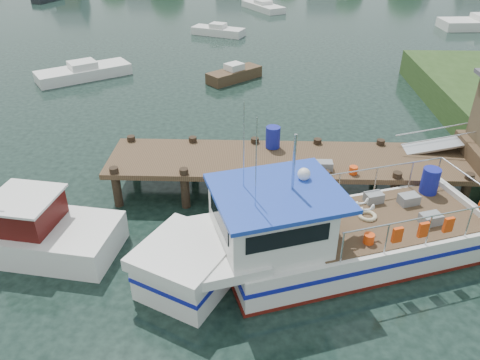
{
  "coord_description": "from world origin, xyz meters",
  "views": [
    {
      "loc": [
        -0.52,
        -15.61,
        9.68
      ],
      "look_at": [
        -1.0,
        -1.5,
        1.3
      ],
      "focal_mm": 35.0,
      "sensor_mm": 36.0,
      "label": 1
    }
  ],
  "objects_px": {
    "moored_rowboat": "(234,74)",
    "work_boat": "(7,229)",
    "moored_d": "(263,6)",
    "moored_b": "(218,31)",
    "dock": "(447,140)",
    "lobster_boat": "(312,238)",
    "moored_a": "(84,72)"
  },
  "relations": [
    {
      "from": "work_boat",
      "to": "moored_a",
      "type": "bearing_deg",
      "value": 108.32
    },
    {
      "from": "moored_rowboat",
      "to": "moored_b",
      "type": "bearing_deg",
      "value": 85.95
    },
    {
      "from": "lobster_boat",
      "to": "work_boat",
      "type": "xyz_separation_m",
      "value": [
        -9.69,
        0.56,
        -0.32
      ]
    },
    {
      "from": "moored_b",
      "to": "moored_d",
      "type": "xyz_separation_m",
      "value": [
        3.9,
        11.0,
        -0.0
      ]
    },
    {
      "from": "dock",
      "to": "moored_a",
      "type": "relative_size",
      "value": 2.84
    },
    {
      "from": "work_boat",
      "to": "dock",
      "type": "bearing_deg",
      "value": 22.22
    },
    {
      "from": "lobster_boat",
      "to": "work_boat",
      "type": "relative_size",
      "value": 1.39
    },
    {
      "from": "lobster_boat",
      "to": "moored_d",
      "type": "distance_m",
      "value": 40.17
    },
    {
      "from": "moored_rowboat",
      "to": "moored_b",
      "type": "relative_size",
      "value": 0.75
    },
    {
      "from": "work_boat",
      "to": "moored_rowboat",
      "type": "xyz_separation_m",
      "value": [
        6.56,
        16.9,
        -0.26
      ]
    },
    {
      "from": "moored_d",
      "to": "moored_b",
      "type": "bearing_deg",
      "value": -110.8
    },
    {
      "from": "dock",
      "to": "work_boat",
      "type": "xyz_separation_m",
      "value": [
        -14.93,
        -3.78,
        -1.59
      ]
    },
    {
      "from": "lobster_boat",
      "to": "work_boat",
      "type": "height_order",
      "value": "lobster_boat"
    },
    {
      "from": "moored_a",
      "to": "moored_b",
      "type": "height_order",
      "value": "moored_a"
    },
    {
      "from": "moored_a",
      "to": "dock",
      "type": "bearing_deg",
      "value": -51.64
    },
    {
      "from": "moored_a",
      "to": "moored_d",
      "type": "bearing_deg",
      "value": 47.32
    },
    {
      "from": "moored_d",
      "to": "dock",
      "type": "bearing_deg",
      "value": -81.18
    },
    {
      "from": "moored_d",
      "to": "moored_rowboat",
      "type": "bearing_deg",
      "value": -96.32
    },
    {
      "from": "work_boat",
      "to": "moored_d",
      "type": "distance_m",
      "value": 40.51
    },
    {
      "from": "dock",
      "to": "moored_d",
      "type": "height_order",
      "value": "dock"
    },
    {
      "from": "moored_rowboat",
      "to": "moored_a",
      "type": "xyz_separation_m",
      "value": [
        -9.65,
        0.11,
        -0.0
      ]
    },
    {
      "from": "work_boat",
      "to": "moored_a",
      "type": "height_order",
      "value": "work_boat"
    },
    {
      "from": "moored_rowboat",
      "to": "work_boat",
      "type": "bearing_deg",
      "value": -124.45
    },
    {
      "from": "lobster_boat",
      "to": "moored_b",
      "type": "height_order",
      "value": "lobster_boat"
    },
    {
      "from": "work_boat",
      "to": "moored_a",
      "type": "xyz_separation_m",
      "value": [
        -3.09,
        17.01,
        -0.26
      ]
    },
    {
      "from": "work_boat",
      "to": "moored_d",
      "type": "bearing_deg",
      "value": 85.8
    },
    {
      "from": "dock",
      "to": "work_boat",
      "type": "bearing_deg",
      "value": -165.79
    },
    {
      "from": "lobster_boat",
      "to": "moored_b",
      "type": "relative_size",
      "value": 2.35
    },
    {
      "from": "moored_b",
      "to": "moored_rowboat",
      "type": "bearing_deg",
      "value": -94.68
    },
    {
      "from": "lobster_boat",
      "to": "moored_d",
      "type": "height_order",
      "value": "lobster_boat"
    },
    {
      "from": "lobster_boat",
      "to": "work_boat",
      "type": "distance_m",
      "value": 9.71
    },
    {
      "from": "lobster_boat",
      "to": "moored_rowboat",
      "type": "height_order",
      "value": "lobster_boat"
    }
  ]
}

